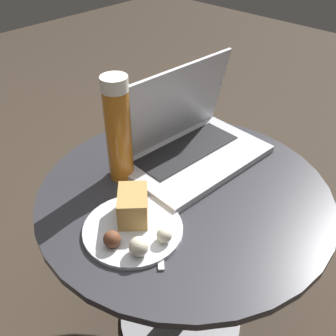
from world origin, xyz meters
TOP-DOWN VIEW (x-y plane):
  - ground_plane at (0.00, 0.00)m, footprint 6.00×6.00m
  - table at (0.00, 0.00)m, footprint 0.69×0.69m
  - laptop at (0.11, 0.09)m, footprint 0.38×0.25m
  - beer_glass at (-0.06, 0.15)m, footprint 0.06×0.06m
  - snack_plate at (-0.17, -0.01)m, footprint 0.21×0.21m
  - fork at (-0.13, -0.05)m, footprint 0.14×0.15m

SIDE VIEW (x-z plane):
  - ground_plane at x=0.00m, z-range 0.00..0.00m
  - table at x=0.00m, z-range 0.12..0.64m
  - fork at x=-0.13m, z-range 0.52..0.53m
  - snack_plate at x=-0.17m, z-range 0.51..0.58m
  - laptop at x=0.11m, z-range 0.45..0.69m
  - beer_glass at x=-0.06m, z-range 0.52..0.78m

